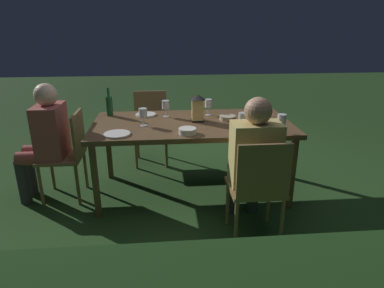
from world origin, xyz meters
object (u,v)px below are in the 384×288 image
at_px(chair_side_right_a, 258,186).
at_px(wine_glass_c, 166,106).
at_px(green_bottle_on_table, 109,105).
at_px(plate_a, 117,134).
at_px(bowl_olives, 187,131).
at_px(wine_glass_e, 143,114).
at_px(dining_table, 192,127).
at_px(wine_glass_b, 208,104).
at_px(wine_glass_a, 243,118).
at_px(bowl_bread, 228,118).
at_px(wine_glass_d, 282,120).
at_px(plate_b, 146,115).
at_px(chair_head_far, 68,152).
at_px(person_in_rust, 45,137).
at_px(lantern_centerpiece, 198,106).
at_px(person_in_mustard, 253,158).
at_px(chair_side_left_b, 151,124).

relative_size(chair_side_right_a, wine_glass_c, 5.15).
bearing_deg(green_bottle_on_table, plate_a, 102.78).
bearing_deg(bowl_olives, wine_glass_e, -34.79).
distance_m(dining_table, wine_glass_c, 0.38).
relative_size(green_bottle_on_table, wine_glass_c, 1.72).
height_order(chair_side_right_a, wine_glass_b, wine_glass_b).
relative_size(wine_glass_a, bowl_bread, 1.05).
distance_m(wine_glass_a, wine_glass_d, 0.34).
distance_m(wine_glass_c, plate_b, 0.25).
bearing_deg(chair_head_far, chair_side_right_a, 151.92).
height_order(person_in_rust, chair_side_right_a, person_in_rust).
bearing_deg(person_in_rust, wine_glass_c, -168.77).
xyz_separation_m(chair_side_right_a, wine_glass_e, (0.90, -0.80, 0.38)).
bearing_deg(wine_glass_d, wine_glass_e, -14.77).
relative_size(person_in_rust, bowl_bread, 7.11).
distance_m(wine_glass_c, bowl_bread, 0.64).
bearing_deg(bowl_bread, bowl_olives, 42.98).
distance_m(person_in_rust, wine_glass_a, 1.87).
xyz_separation_m(wine_glass_a, plate_b, (0.88, -0.62, -0.11)).
height_order(lantern_centerpiece, green_bottle_on_table, green_bottle_on_table).
height_order(chair_side_right_a, wine_glass_a, wine_glass_a).
height_order(person_in_mustard, wine_glass_d, person_in_mustard).
distance_m(lantern_centerpiece, wine_glass_b, 0.25).
distance_m(person_in_mustard, wine_glass_a, 0.43).
bearing_deg(person_in_rust, chair_head_far, -180.00).
bearing_deg(wine_glass_c, chair_head_far, 13.44).
height_order(chair_head_far, chair_side_left_b, same).
bearing_deg(plate_b, green_bottle_on_table, -3.07).
xyz_separation_m(chair_side_left_b, lantern_centerpiece, (-0.49, 0.83, 0.41)).
bearing_deg(wine_glass_b, wine_glass_d, 130.75).
distance_m(wine_glass_e, bowl_bread, 0.84).
bearing_deg(wine_glass_d, dining_table, -27.83).
bearing_deg(green_bottle_on_table, bowl_bread, 167.24).
bearing_deg(plate_b, person_in_rust, 17.84).
height_order(wine_glass_d, bowl_bread, wine_glass_d).
bearing_deg(plate_a, wine_glass_e, -131.24).
bearing_deg(dining_table, chair_side_right_a, 116.27).
bearing_deg(lantern_centerpiece, wine_glass_a, 135.61).
distance_m(person_in_mustard, bowl_bread, 0.75).
xyz_separation_m(chair_side_right_a, green_bottle_on_table, (1.26, -1.20, 0.37)).
relative_size(plate_a, bowl_bread, 1.42).
xyz_separation_m(lantern_centerpiece, plate_a, (0.74, 0.37, -0.14)).
bearing_deg(bowl_bread, dining_table, 8.51).
distance_m(person_in_rust, plate_a, 0.80).
bearing_deg(lantern_centerpiece, chair_side_right_a, 112.12).
distance_m(wine_glass_d, bowl_bread, 0.60).
xyz_separation_m(dining_table, wine_glass_e, (0.46, 0.08, 0.17)).
relative_size(lantern_centerpiece, wine_glass_a, 1.57).
bearing_deg(chair_side_left_b, wine_glass_d, 132.92).
xyz_separation_m(green_bottle_on_table, wine_glass_a, (-1.25, 0.64, 0.01)).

